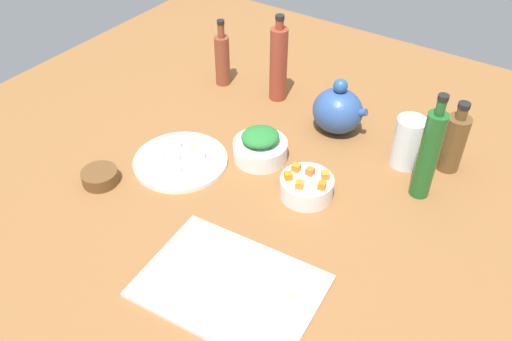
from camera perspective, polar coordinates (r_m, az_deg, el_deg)
name	(u,v)px	position (r cm, az deg, el deg)	size (l,w,h in cm)	color
tabletop	(256,190)	(132.64, 0.00, -2.15)	(190.00, 190.00, 3.00)	brown
cutting_board	(230,286)	(110.09, -2.81, -12.25)	(35.53, 25.22, 1.00)	silver
plate_tofu	(181,161)	(139.56, -8.07, 1.00)	(24.40, 24.40, 1.20)	white
bowl_greens	(260,150)	(138.70, 0.46, 2.20)	(14.16, 14.16, 5.05)	white
bowl_carrots	(306,187)	(128.17, 5.43, -1.77)	(12.88, 12.88, 5.01)	white
bowl_small_side	(100,177)	(137.20, -16.36, -0.65)	(8.95, 8.95, 3.41)	brown
teapot	(338,110)	(148.40, 8.76, 6.39)	(15.65, 12.97, 16.12)	#2E4F8E
bottle_0	(222,59)	(167.97, -3.63, 11.86)	(4.55, 4.55, 21.13)	brown
bottle_1	(428,154)	(128.21, 17.99, 1.70)	(4.76, 4.76, 27.82)	#1F5C24
bottle_2	(278,63)	(158.68, 2.42, 11.40)	(5.17, 5.17, 26.46)	brown
bottle_3	(454,142)	(141.12, 20.40, 2.92)	(5.92, 5.92, 19.37)	brown
drinking_glass_0	(408,142)	(139.57, 15.92, 2.93)	(7.41, 7.41, 13.67)	white
carrot_cube_0	(310,171)	(127.38, 5.82, -0.08)	(1.80, 1.80, 1.80)	orange
carrot_cube_1	(325,175)	(126.68, 7.42, -0.51)	(1.80, 1.80, 1.80)	orange
carrot_cube_2	(296,168)	(128.16, 4.33, 0.31)	(1.80, 1.80, 1.80)	orange
carrot_cube_3	(288,176)	(125.68, 3.47, -0.58)	(1.80, 1.80, 1.80)	orange
carrot_cube_4	(322,185)	(123.81, 7.07, -1.60)	(1.80, 1.80, 1.80)	orange
carrot_cube_5	(299,185)	(123.53, 4.67, -1.50)	(1.80, 1.80, 1.80)	orange
chopped_greens_mound	(260,137)	(136.09, 0.47, 3.64)	(9.90, 9.32, 3.62)	#26742F
tofu_cube_0	(176,145)	(142.50, -8.59, 2.74)	(2.20, 2.20, 2.20)	#F0EDC9
tofu_cube_1	(176,157)	(138.42, -8.60, 1.47)	(2.20, 2.20, 2.20)	white
tofu_cube_2	(201,155)	(138.27, -5.93, 1.69)	(2.20, 2.20, 2.20)	white
tofu_cube_3	(189,160)	(136.85, -7.18, 1.11)	(2.20, 2.20, 2.20)	#F8F0CA
tofu_cube_4	(159,159)	(138.31, -10.30, 1.20)	(2.20, 2.20, 2.20)	silver
tofu_cube_5	(177,168)	(134.73, -8.48, 0.24)	(2.20, 2.20, 2.20)	white
tofu_cube_6	(189,146)	(141.61, -7.15, 2.63)	(2.20, 2.20, 2.20)	#ECF7CC
dumpling_0	(215,303)	(105.77, -4.44, -14.00)	(5.40, 4.70, 2.18)	beige
dumpling_1	(171,278)	(110.46, -9.08, -11.28)	(4.62, 4.22, 2.33)	beige
dumpling_2	(286,299)	(105.71, 3.24, -13.55)	(5.90, 5.84, 3.09)	beige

